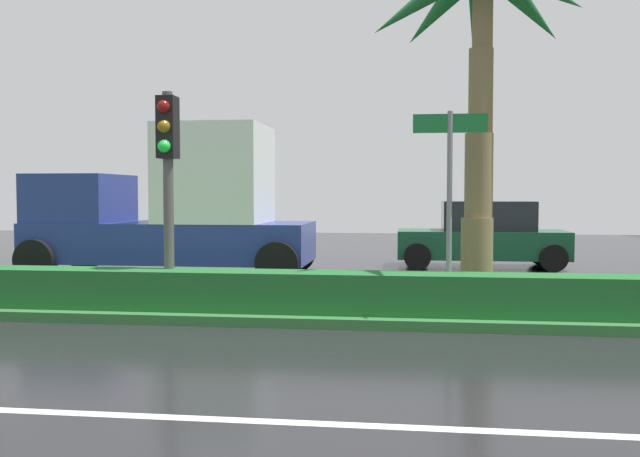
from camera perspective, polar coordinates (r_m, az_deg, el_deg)
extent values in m
cube|color=black|center=(12.86, 9.74, -5.99)|extent=(90.00, 42.00, 0.10)
cube|color=white|center=(6.04, 12.52, -15.78)|extent=(81.00, 0.14, 0.01)
cube|color=#2D6B33|center=(11.85, 9.94, -6.14)|extent=(85.50, 4.00, 0.15)
cube|color=#1E6028|center=(10.41, 10.30, -5.31)|extent=(76.50, 0.70, 0.60)
cylinder|color=brown|center=(11.76, 12.66, -2.49)|extent=(0.52, 0.52, 1.38)
cylinder|color=brown|center=(11.76, 12.82, 4.23)|extent=(0.46, 0.46, 1.38)
cylinder|color=brown|center=(11.92, 12.98, 10.85)|extent=(0.40, 0.40, 1.38)
cylinder|color=brown|center=(12.23, 13.14, 17.22)|extent=(0.33, 0.33, 1.38)
cone|color=#1B5C2C|center=(12.94, 16.10, 17.47)|extent=(1.98, 1.79, 1.58)
cone|color=#1B5C2C|center=(13.16, 12.74, 17.19)|extent=(0.56, 2.11, 1.61)
cone|color=#1B5C2C|center=(12.94, 10.07, 17.64)|extent=(1.80, 1.99, 1.54)
cylinder|color=#4C4C47|center=(11.14, -12.25, 2.29)|extent=(0.16, 0.16, 3.35)
cube|color=black|center=(11.18, -12.32, 8.06)|extent=(0.28, 0.32, 0.96)
sphere|color=maroon|center=(11.05, -12.63, 9.68)|extent=(0.20, 0.20, 0.20)
sphere|color=#7F600F|center=(11.02, -12.62, 8.13)|extent=(0.20, 0.20, 0.20)
sphere|color=#1EEA3F|center=(11.00, -12.60, 6.57)|extent=(0.20, 0.20, 0.20)
cylinder|color=slate|center=(10.66, 10.50, 1.36)|extent=(0.08, 0.08, 3.00)
cube|color=#146B2D|center=(10.70, 10.57, 8.44)|extent=(1.10, 0.03, 0.28)
cube|color=navy|center=(16.46, -11.99, -1.06)|extent=(6.40, 2.30, 0.90)
cube|color=navy|center=(17.28, -18.93, 2.35)|extent=(1.90, 2.21, 1.10)
cube|color=silver|center=(16.11, -8.51, 4.41)|extent=(2.30, 2.35, 2.20)
cylinder|color=black|center=(16.55, -22.20, -2.41)|extent=(0.92, 0.30, 0.92)
cylinder|color=black|center=(18.61, -18.64, -1.78)|extent=(0.92, 0.30, 0.92)
cylinder|color=black|center=(14.65, -3.49, -2.85)|extent=(0.92, 0.30, 0.92)
cylinder|color=black|center=(16.95, -2.00, -2.07)|extent=(0.92, 0.30, 0.92)
cube|color=#195133|center=(18.66, 13.01, -1.25)|extent=(4.30, 1.76, 0.72)
cube|color=#1E2328|center=(18.64, 13.49, 1.01)|extent=(2.30, 1.58, 0.76)
cylinder|color=black|center=(17.70, 7.96, -2.27)|extent=(0.68, 0.22, 0.68)
cylinder|color=black|center=(19.49, 7.91, -1.80)|extent=(0.68, 0.22, 0.68)
cylinder|color=black|center=(18.04, 18.51, -2.30)|extent=(0.68, 0.22, 0.68)
cylinder|color=black|center=(19.80, 17.51, -1.83)|extent=(0.68, 0.22, 0.68)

